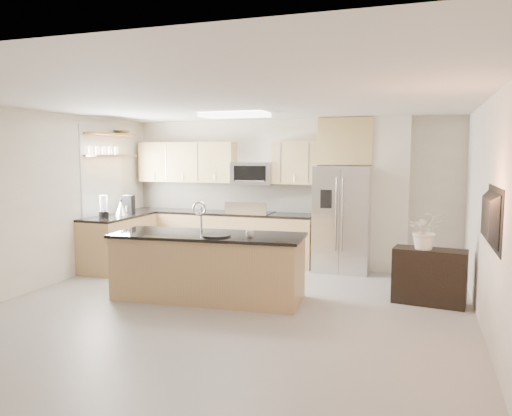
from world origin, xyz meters
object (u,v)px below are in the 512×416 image
(blender, at_px, (104,208))
(flower_vase, at_px, (426,221))
(refrigerator, at_px, (343,219))
(kettle, at_px, (121,208))
(island, at_px, (208,266))
(coffee_maker, at_px, (129,205))
(cup, at_px, (250,234))
(platter, at_px, (216,235))
(range, at_px, (251,237))
(television, at_px, (485,218))
(credenza, at_px, (429,276))
(microwave, at_px, (253,173))
(bowl, at_px, (121,132))

(blender, relative_size, flower_vase, 0.50)
(refrigerator, bearing_deg, kettle, -164.97)
(kettle, bearing_deg, blender, -96.67)
(island, bearing_deg, coffee_maker, 140.25)
(cup, height_order, kettle, kettle)
(platter, height_order, blender, blender)
(range, distance_m, blender, 2.61)
(platter, relative_size, television, 0.36)
(blender, bearing_deg, kettle, 83.33)
(refrigerator, xyz_separation_m, credenza, (1.39, -1.56, -0.52))
(microwave, distance_m, television, 4.79)
(range, distance_m, cup, 2.57)
(microwave, relative_size, island, 0.29)
(blender, bearing_deg, credenza, -1.64)
(island, distance_m, flower_vase, 2.95)
(credenza, bearing_deg, blender, -174.40)
(platter, xyz_separation_m, blender, (-2.43, 1.00, 0.18))
(range, height_order, flower_vase, flower_vase)
(credenza, xyz_separation_m, platter, (-2.69, -0.85, 0.54))
(refrigerator, height_order, television, refrigerator)
(kettle, bearing_deg, range, 27.09)
(platter, height_order, flower_vase, flower_vase)
(bowl, bearing_deg, cup, -30.01)
(refrigerator, xyz_separation_m, coffee_maker, (-3.75, -0.65, 0.18))
(range, distance_m, island, 2.31)
(kettle, bearing_deg, television, -20.64)
(microwave, bearing_deg, blender, -142.58)
(kettle, height_order, flower_vase, flower_vase)
(blender, distance_m, coffee_maker, 0.77)
(platter, distance_m, bowl, 3.51)
(kettle, distance_m, coffee_maker, 0.35)
(island, bearing_deg, range, 89.95)
(island, height_order, bowl, bowl)
(island, xyz_separation_m, credenza, (2.87, 0.69, -0.08))
(television, bearing_deg, microwave, 47.25)
(range, distance_m, bowl, 3.01)
(credenza, xyz_separation_m, kettle, (-5.07, 0.57, 0.68))
(range, bearing_deg, cup, -71.27)
(refrigerator, relative_size, coffee_maker, 5.60)
(platter, height_order, coffee_maker, coffee_maker)
(microwave, height_order, blender, microwave)
(range, relative_size, microwave, 1.50)
(flower_vase, bearing_deg, coffee_maker, 169.20)
(platter, relative_size, kettle, 1.38)
(microwave, relative_size, kettle, 2.69)
(range, height_order, coffee_maker, coffee_maker)
(microwave, distance_m, blender, 2.67)
(refrigerator, relative_size, platter, 4.56)
(kettle, relative_size, television, 0.26)
(refrigerator, xyz_separation_m, bowl, (-3.91, -0.58, 1.49))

